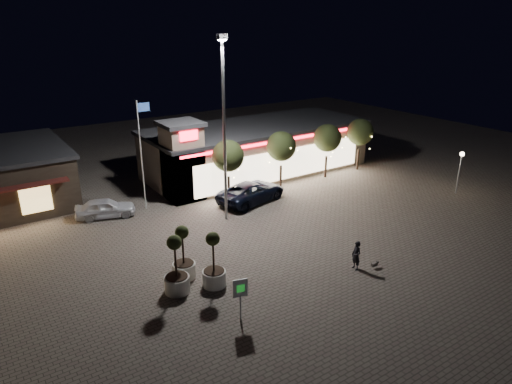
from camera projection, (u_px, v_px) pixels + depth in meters
ground at (269, 277)px, 24.91m from camera, size 90.00×90.00×0.00m
retail_building at (254, 149)px, 41.37m from camera, size 20.40×8.40×6.10m
floodlight_pole at (224, 120)px, 29.68m from camera, size 0.60×0.40×12.38m
flagpole at (142, 146)px, 32.32m from camera, size 0.95×0.10×8.00m
lamp_post_east at (461, 164)px, 36.04m from camera, size 0.36×0.36×3.48m
string_tree_a at (228, 156)px, 34.28m from camera, size 2.42×2.42×4.79m
string_tree_b at (281, 146)px, 36.89m from camera, size 2.42×2.42×4.79m
string_tree_c at (327, 138)px, 39.50m from camera, size 2.42×2.42×4.79m
string_tree_d at (360, 132)px, 41.59m from camera, size 2.42×2.42×4.79m
pickup_truck at (252, 192)px, 34.99m from camera, size 6.22×3.93×1.60m
white_sedan at (105, 208)px, 32.23m from camera, size 4.39×2.73×1.39m
pedestrian at (356, 256)px, 25.39m from camera, size 0.47×0.66×1.70m
dog at (375, 264)px, 25.72m from camera, size 0.49×0.18×0.26m
planter_left at (184, 262)px, 24.55m from camera, size 1.25×1.25×3.07m
planter_mid at (176, 275)px, 23.21m from camera, size 1.30×1.30×3.20m
planter_right at (214, 269)px, 23.79m from camera, size 1.26×1.26×3.09m
valet_sign at (240, 292)px, 20.89m from camera, size 0.69×0.24×2.12m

